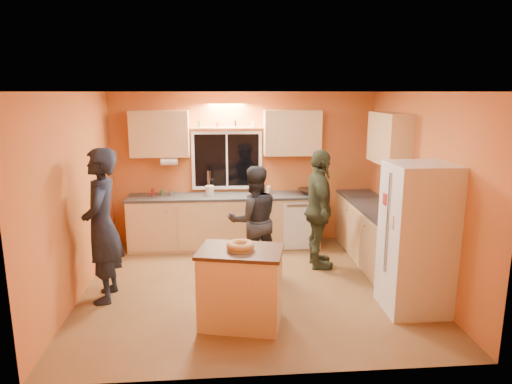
{
  "coord_description": "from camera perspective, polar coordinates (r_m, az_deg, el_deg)",
  "views": [
    {
      "loc": [
        -0.43,
        -5.78,
        2.6
      ],
      "look_at": [
        0.07,
        0.4,
        1.23
      ],
      "focal_mm": 32.0,
      "sensor_mm": 36.0,
      "label": 1
    }
  ],
  "objects": [
    {
      "name": "mixing_bowl",
      "position": [
        7.8,
        6.77,
        0.09
      ],
      "size": [
        0.46,
        0.46,
        0.09
      ],
      "primitive_type": "imported",
      "rotation": [
        0.0,
        0.0,
        0.31
      ],
      "color": "black",
      "rests_on": "back_counter"
    },
    {
      "name": "island",
      "position": [
        5.24,
        -1.93,
        -11.74
      ],
      "size": [
        1.04,
        0.82,
        0.89
      ],
      "rotation": [
        0.0,
        0.0,
        -0.23
      ],
      "color": "tan",
      "rests_on": "ground"
    },
    {
      "name": "refrigerator",
      "position": [
        5.75,
        19.48,
        -5.5
      ],
      "size": [
        0.72,
        0.7,
        1.8
      ],
      "primitive_type": "cube",
      "color": "silver",
      "rests_on": "ground"
    },
    {
      "name": "red_box",
      "position": [
        6.96,
        15.97,
        -1.9
      ],
      "size": [
        0.19,
        0.17,
        0.07
      ],
      "primitive_type": "cube",
      "rotation": [
        0.0,
        0.0,
        -0.37
      ],
      "color": "#A11F18",
      "rests_on": "right_counter"
    },
    {
      "name": "person_center",
      "position": [
        6.58,
        -0.27,
        -3.54
      ],
      "size": [
        0.86,
        0.73,
        1.58
      ],
      "primitive_type": "imported",
      "rotation": [
        0.0,
        0.0,
        3.32
      ],
      "color": "black",
      "rests_on": "ground"
    },
    {
      "name": "utensil_crock",
      "position": [
        7.64,
        -5.82,
        0.15
      ],
      "size": [
        0.14,
        0.14,
        0.17
      ],
      "primitive_type": "cylinder",
      "color": "beige",
      "rests_on": "back_counter"
    },
    {
      "name": "room_shell",
      "position": [
        6.29,
        0.42,
        3.45
      ],
      "size": [
        4.54,
        4.04,
        2.61
      ],
      "color": "#DE6838",
      "rests_on": "ground"
    },
    {
      "name": "person_left",
      "position": [
        5.99,
        -18.7,
        -4.02
      ],
      "size": [
        0.5,
        0.73,
        1.94
      ],
      "primitive_type": "imported",
      "rotation": [
        0.0,
        0.0,
        -1.52
      ],
      "color": "black",
      "rests_on": "ground"
    },
    {
      "name": "bundt_pastry",
      "position": [
        5.06,
        -1.97,
        -6.72
      ],
      "size": [
        0.31,
        0.31,
        0.09
      ],
      "primitive_type": "torus",
      "color": "#BA804C",
      "rests_on": "island"
    },
    {
      "name": "potted_plant",
      "position": [
        6.48,
        16.33,
        -1.86
      ],
      "size": [
        0.31,
        0.27,
        0.32
      ],
      "primitive_type": "imported",
      "rotation": [
        0.0,
        0.0,
        0.1
      ],
      "color": "gray",
      "rests_on": "right_counter"
    },
    {
      "name": "back_counter",
      "position": [
        7.8,
        -1.21,
        -3.58
      ],
      "size": [
        4.23,
        0.62,
        0.9
      ],
      "color": "tan",
      "rests_on": "ground"
    },
    {
      "name": "right_counter",
      "position": [
        7.05,
        15.4,
        -5.78
      ],
      "size": [
        0.62,
        1.84,
        0.9
      ],
      "color": "tan",
      "rests_on": "ground"
    },
    {
      "name": "person_right",
      "position": [
        6.82,
        7.89,
        -2.18
      ],
      "size": [
        0.48,
        1.06,
        1.79
      ],
      "primitive_type": "imported",
      "rotation": [
        0.0,
        0.0,
        1.53
      ],
      "color": "#2E3320",
      "rests_on": "ground"
    },
    {
      "name": "ground",
      "position": [
        6.35,
        -0.37,
        -11.73
      ],
      "size": [
        4.5,
        4.5,
        0.0
      ],
      "primitive_type": "plane",
      "color": "brown",
      "rests_on": "ground"
    }
  ]
}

